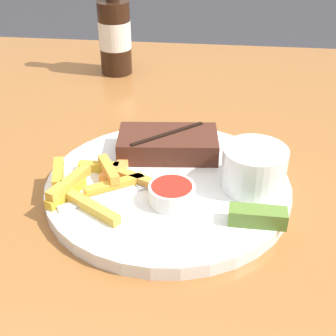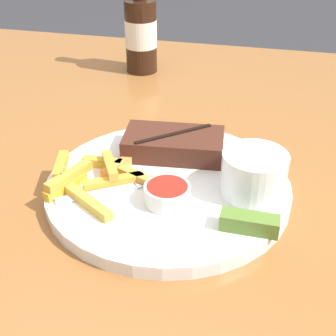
{
  "view_description": "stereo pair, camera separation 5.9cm",
  "coord_description": "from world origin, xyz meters",
  "px_view_note": "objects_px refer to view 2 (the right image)",
  "views": [
    {
      "loc": [
        0.06,
        -0.5,
        1.11
      ],
      "look_at": [
        0.0,
        0.0,
        0.79
      ],
      "focal_mm": 50.0,
      "sensor_mm": 36.0,
      "label": 1
    },
    {
      "loc": [
        0.12,
        -0.49,
        1.11
      ],
      "look_at": [
        0.0,
        0.0,
        0.79
      ],
      "focal_mm": 50.0,
      "sensor_mm": 36.0,
      "label": 2
    }
  ],
  "objects_px": {
    "beer_bottle": "(141,31)",
    "coleslaw_cup": "(254,173)",
    "fork_utensil": "(104,192)",
    "dinner_plate": "(168,187)",
    "steak_portion": "(174,144)",
    "pickle_spear": "(249,223)",
    "dipping_sauce_cup": "(167,193)"
  },
  "relations": [
    {
      "from": "coleslaw_cup",
      "to": "beer_bottle",
      "type": "bearing_deg",
      "value": 121.95
    },
    {
      "from": "coleslaw_cup",
      "to": "beer_bottle",
      "type": "distance_m",
      "value": 0.5
    },
    {
      "from": "steak_portion",
      "to": "fork_utensil",
      "type": "xyz_separation_m",
      "value": [
        -0.06,
        -0.11,
        -0.01
      ]
    },
    {
      "from": "dinner_plate",
      "to": "fork_utensil",
      "type": "bearing_deg",
      "value": -147.47
    },
    {
      "from": "steak_portion",
      "to": "beer_bottle",
      "type": "bearing_deg",
      "value": 112.94
    },
    {
      "from": "coleslaw_cup",
      "to": "pickle_spear",
      "type": "xyz_separation_m",
      "value": [
        0.0,
        -0.07,
        -0.02
      ]
    },
    {
      "from": "dinner_plate",
      "to": "pickle_spear",
      "type": "relative_size",
      "value": 4.8
    },
    {
      "from": "beer_bottle",
      "to": "fork_utensil",
      "type": "bearing_deg",
      "value": -79.58
    },
    {
      "from": "pickle_spear",
      "to": "fork_utensil",
      "type": "xyz_separation_m",
      "value": [
        -0.18,
        0.03,
        -0.01
      ]
    },
    {
      "from": "pickle_spear",
      "to": "beer_bottle",
      "type": "distance_m",
      "value": 0.56
    },
    {
      "from": "pickle_spear",
      "to": "steak_portion",
      "type": "bearing_deg",
      "value": 129.65
    },
    {
      "from": "steak_portion",
      "to": "coleslaw_cup",
      "type": "height_order",
      "value": "coleslaw_cup"
    },
    {
      "from": "pickle_spear",
      "to": "fork_utensil",
      "type": "bearing_deg",
      "value": 170.96
    },
    {
      "from": "pickle_spear",
      "to": "beer_bottle",
      "type": "bearing_deg",
      "value": 118.43
    },
    {
      "from": "steak_portion",
      "to": "coleslaw_cup",
      "type": "relative_size",
      "value": 1.8
    },
    {
      "from": "dipping_sauce_cup",
      "to": "beer_bottle",
      "type": "distance_m",
      "value": 0.49
    },
    {
      "from": "fork_utensil",
      "to": "pickle_spear",
      "type": "bearing_deg",
      "value": -41.57
    },
    {
      "from": "dinner_plate",
      "to": "fork_utensil",
      "type": "height_order",
      "value": "fork_utensil"
    },
    {
      "from": "pickle_spear",
      "to": "beer_bottle",
      "type": "relative_size",
      "value": 0.28
    },
    {
      "from": "steak_portion",
      "to": "coleslaw_cup",
      "type": "xyz_separation_m",
      "value": [
        0.12,
        -0.07,
        0.02
      ]
    },
    {
      "from": "fork_utensil",
      "to": "beer_bottle",
      "type": "height_order",
      "value": "beer_bottle"
    },
    {
      "from": "dinner_plate",
      "to": "fork_utensil",
      "type": "distance_m",
      "value": 0.08
    },
    {
      "from": "coleslaw_cup",
      "to": "dipping_sauce_cup",
      "type": "bearing_deg",
      "value": -157.85
    },
    {
      "from": "dipping_sauce_cup",
      "to": "pickle_spear",
      "type": "distance_m",
      "value": 0.11
    },
    {
      "from": "steak_portion",
      "to": "pickle_spear",
      "type": "distance_m",
      "value": 0.19
    },
    {
      "from": "beer_bottle",
      "to": "coleslaw_cup",
      "type": "bearing_deg",
      "value": -58.05
    },
    {
      "from": "steak_portion",
      "to": "beer_bottle",
      "type": "xyz_separation_m",
      "value": [
        -0.15,
        0.35,
        0.05
      ]
    },
    {
      "from": "pickle_spear",
      "to": "fork_utensil",
      "type": "distance_m",
      "value": 0.18
    },
    {
      "from": "steak_portion",
      "to": "pickle_spear",
      "type": "relative_size",
      "value": 2.2
    },
    {
      "from": "dinner_plate",
      "to": "pickle_spear",
      "type": "xyz_separation_m",
      "value": [
        0.11,
        -0.07,
        0.02
      ]
    },
    {
      "from": "pickle_spear",
      "to": "coleslaw_cup",
      "type": "bearing_deg",
      "value": 92.39
    },
    {
      "from": "fork_utensil",
      "to": "dinner_plate",
      "type": "bearing_deg",
      "value": -0.0
    }
  ]
}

